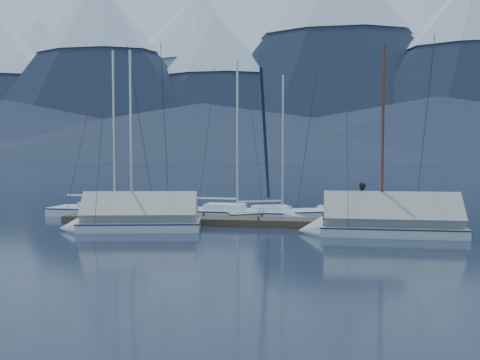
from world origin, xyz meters
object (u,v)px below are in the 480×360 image
object	(u,v)px
sailboat_open_left	(124,213)
sailboat_open_right	(290,215)
sailboat_covered_near	(378,225)
sailboat_covered_far	(129,221)
person	(363,202)
sailboat_open_mid	(246,215)

from	to	relation	value
sailboat_open_left	sailboat_open_right	world-z (taller)	sailboat_open_left
sailboat_covered_near	sailboat_covered_far	world-z (taller)	sailboat_covered_far
sailboat_open_right	person	size ratio (longest dim) A/B	4.71
sailboat_open_mid	person	distance (m)	6.57
sailboat_open_right	person	world-z (taller)	sailboat_open_right
person	sailboat_open_left	bearing A→B (deg)	60.95
sailboat_open_right	sailboat_covered_near	size ratio (longest dim) A/B	0.94
sailboat_open_mid	person	bearing A→B (deg)	-24.05
sailboat_covered_far	sailboat_covered_near	bearing A→B (deg)	3.03
sailboat_open_left	sailboat_open_right	xyz separation A→B (m)	(9.15, 0.93, -0.03)
sailboat_covered_near	person	distance (m)	2.18
sailboat_open_mid	sailboat_covered_far	distance (m)	6.92
sailboat_open_mid	sailboat_covered_near	distance (m)	7.91
sailboat_open_mid	sailboat_open_right	size ratio (longest dim) A/B	1.10
sailboat_open_mid	person	xyz separation A→B (m)	(5.92, -2.64, 1.07)
sailboat_open_right	sailboat_covered_far	xyz separation A→B (m)	(-6.90, -5.77, 0.29)
sailboat_open_left	sailboat_covered_near	world-z (taller)	sailboat_open_left
sailboat_open_left	sailboat_covered_far	bearing A→B (deg)	-65.05
person	sailboat_covered_far	bearing A→B (deg)	84.78
sailboat_open_right	sailboat_covered_far	distance (m)	9.00
sailboat_open_left	sailboat_open_mid	size ratio (longest dim) A/B	1.08
sailboat_open_left	sailboat_covered_far	xyz separation A→B (m)	(2.25, -4.83, 0.26)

